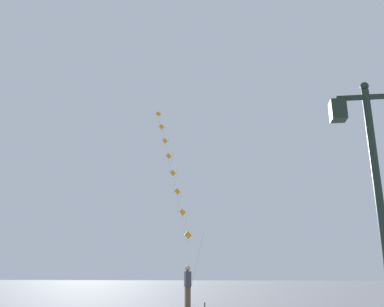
{
  "coord_description": "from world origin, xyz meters",
  "views": [
    {
      "loc": [
        -0.4,
        -0.43,
        1.36
      ],
      "look_at": [
        -2.49,
        16.65,
        6.46
      ],
      "focal_mm": 38.19,
      "sensor_mm": 36.0,
      "label": 1
    }
  ],
  "objects": [
    {
      "name": "kite_train",
      "position": [
        -4.31,
        22.7,
        6.83
      ],
      "size": [
        4.14,
        7.74,
        12.54
      ],
      "color": "brown",
      "rests_on": "ground_plane"
    },
    {
      "name": "kite_flyer",
      "position": [
        -2.73,
        17.07,
        0.9
      ],
      "size": [
        0.34,
        0.63,
        1.71
      ],
      "rotation": [
        0.0,
        0.0,
        1.88
      ],
      "color": "brown",
      "rests_on": "ground_plane"
    },
    {
      "name": "ground_plane",
      "position": [
        0.0,
        20.0,
        0.0
      ],
      "size": [
        160.0,
        160.0,
        0.0
      ],
      "primitive_type": "plane",
      "color": "gray"
    },
    {
      "name": "twin_lantern_lamp_post",
      "position": [
        2.02,
        7.08,
        3.4
      ],
      "size": [
        1.36,
        0.28,
        4.91
      ],
      "color": "#1E2D23",
      "rests_on": "ground_plane"
    }
  ]
}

